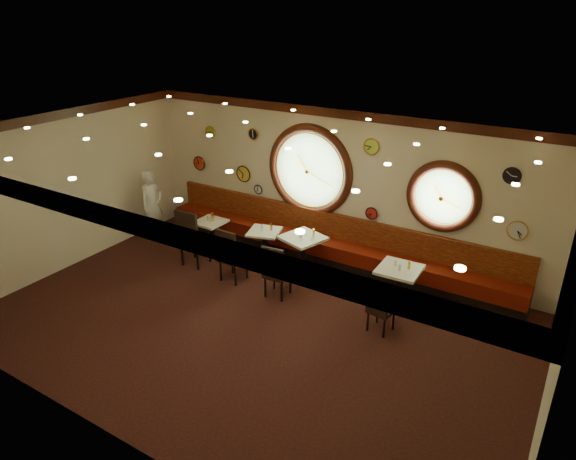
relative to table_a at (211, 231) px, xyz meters
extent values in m
cube|color=black|center=(2.47, -1.91, -0.42)|extent=(9.00, 6.00, 0.00)
cube|color=gold|center=(2.47, -1.91, 2.78)|extent=(9.00, 6.00, 0.02)
cube|color=beige|center=(2.47, 1.09, 1.18)|extent=(9.00, 0.02, 3.20)
cube|color=beige|center=(2.47, -4.91, 1.18)|extent=(9.00, 0.02, 3.20)
cube|color=beige|center=(-2.03, -1.91, 1.18)|extent=(0.02, 6.00, 3.20)
cube|color=beige|center=(6.97, -1.91, 1.18)|extent=(0.02, 6.00, 3.20)
cube|color=#38140A|center=(2.47, 1.04, 2.69)|extent=(9.00, 0.10, 0.18)
cube|color=#38140A|center=(2.47, -4.86, 2.69)|extent=(9.00, 0.10, 0.18)
cube|color=#38140A|center=(-1.98, -1.91, 2.69)|extent=(0.10, 6.00, 0.18)
cube|color=black|center=(2.47, 0.81, -0.32)|extent=(8.00, 0.55, 0.20)
cube|color=#5B1107|center=(2.47, 0.81, -0.07)|extent=(8.00, 0.55, 0.30)
cube|color=#5B0709|center=(2.47, 1.03, 0.33)|extent=(8.00, 0.10, 0.55)
cylinder|color=#84B36B|center=(1.87, 1.09, 1.43)|extent=(1.66, 0.02, 1.66)
torus|color=#38140A|center=(1.87, 1.07, 1.43)|extent=(1.98, 0.18, 1.98)
torus|color=gold|center=(1.87, 1.04, 1.43)|extent=(1.61, 0.03, 1.61)
cylinder|color=#84B36B|center=(4.67, 1.09, 1.38)|extent=(1.10, 0.02, 1.10)
torus|color=#38140A|center=(4.67, 1.07, 1.38)|extent=(1.38, 0.18, 1.38)
torus|color=gold|center=(4.67, 1.04, 1.38)|extent=(1.09, 0.03, 1.09)
cylinder|color=#B5D643|center=(3.22, 1.05, 2.13)|extent=(0.30, 0.03, 0.30)
cylinder|color=silver|center=(6.02, 1.05, 1.03)|extent=(0.34, 0.03, 0.34)
cylinder|color=red|center=(-1.13, 1.05, 1.13)|extent=(0.32, 0.03, 0.32)
cylinder|color=yellow|center=(0.17, 1.05, 1.08)|extent=(0.36, 0.03, 0.36)
cylinder|color=#91AB22|center=(-0.73, 1.05, 1.93)|extent=(0.26, 0.03, 0.26)
cylinder|color=black|center=(0.47, 1.05, 2.03)|extent=(0.24, 0.03, 0.24)
cylinder|color=white|center=(0.57, 1.05, 0.78)|extent=(0.20, 0.03, 0.20)
cylinder|color=red|center=(3.32, 1.05, 0.78)|extent=(0.24, 0.03, 0.24)
cylinder|color=black|center=(5.77, 1.05, 1.98)|extent=(0.28, 0.03, 0.28)
cylinder|color=black|center=(0.00, 0.00, -0.40)|extent=(0.39, 0.39, 0.05)
cylinder|color=black|center=(0.00, 0.00, -0.09)|extent=(0.11, 0.11, 0.61)
cube|color=white|center=(0.00, 0.00, 0.23)|extent=(0.62, 0.62, 0.04)
cylinder|color=black|center=(1.33, 0.14, -0.40)|extent=(0.40, 0.40, 0.05)
cylinder|color=black|center=(1.33, 0.14, -0.08)|extent=(0.11, 0.11, 0.64)
cube|color=white|center=(1.33, 0.14, 0.25)|extent=(0.79, 0.79, 0.05)
cylinder|color=black|center=(2.31, 0.06, -0.39)|extent=(0.47, 0.47, 0.06)
cylinder|color=black|center=(2.31, 0.06, -0.02)|extent=(0.13, 0.13, 0.75)
cube|color=white|center=(2.31, 0.06, 0.37)|extent=(0.94, 0.94, 0.05)
cylinder|color=black|center=(4.39, -0.14, -0.39)|extent=(0.46, 0.46, 0.06)
cylinder|color=black|center=(4.39, -0.14, -0.03)|extent=(0.12, 0.12, 0.73)
cube|color=white|center=(4.39, -0.14, 0.35)|extent=(0.74, 0.74, 0.05)
cube|color=black|center=(0.17, -0.71, 0.10)|extent=(0.55, 0.55, 0.09)
cube|color=black|center=(0.18, -0.94, 0.48)|extent=(0.53, 0.09, 0.68)
cube|color=black|center=(1.27, -0.85, 0.04)|extent=(0.48, 0.48, 0.08)
cube|color=black|center=(1.26, -1.05, 0.39)|extent=(0.47, 0.08, 0.61)
cube|color=black|center=(2.33, -0.90, 0.02)|extent=(0.47, 0.47, 0.08)
cube|color=black|center=(2.34, -1.09, 0.35)|extent=(0.45, 0.09, 0.58)
cube|color=black|center=(4.41, -0.95, -0.03)|extent=(0.45, 0.45, 0.07)
cube|color=black|center=(4.39, -1.12, 0.26)|extent=(0.40, 0.11, 0.52)
cylinder|color=silver|center=(-0.07, 0.01, 0.30)|extent=(0.03, 0.03, 0.10)
cylinder|color=silver|center=(1.21, 0.23, 0.32)|extent=(0.03, 0.03, 0.09)
cylinder|color=silver|center=(2.25, 0.06, 0.45)|extent=(0.04, 0.04, 0.11)
cylinder|color=#BABABE|center=(4.29, -0.09, 0.42)|extent=(0.03, 0.03, 0.09)
cylinder|color=silver|center=(0.02, -0.02, 0.30)|extent=(0.04, 0.04, 0.11)
cylinder|color=silver|center=(1.31, 0.09, 0.32)|extent=(0.04, 0.04, 0.10)
cylinder|color=silver|center=(2.31, 0.00, 0.44)|extent=(0.03, 0.03, 0.09)
cylinder|color=#BDBCC1|center=(4.42, -0.23, 0.43)|extent=(0.04, 0.04, 0.11)
cylinder|color=gold|center=(0.04, 0.04, 0.34)|extent=(0.06, 0.06, 0.18)
cylinder|color=#C57C2E|center=(1.44, 0.25, 0.35)|extent=(0.05, 0.05, 0.16)
cylinder|color=gold|center=(2.47, 0.21, 0.48)|extent=(0.05, 0.05, 0.15)
cylinder|color=gold|center=(4.53, -0.08, 0.45)|extent=(0.05, 0.05, 0.15)
imported|color=white|center=(-1.53, -0.20, 0.39)|extent=(0.41, 0.61, 1.62)
camera|label=1|loc=(6.87, -7.93, 4.62)|focal=32.00mm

